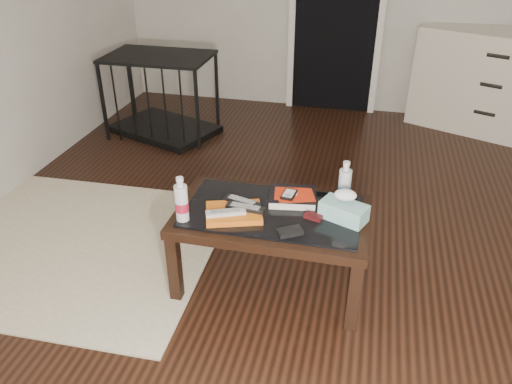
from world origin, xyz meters
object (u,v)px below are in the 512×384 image
Objects in this scene: pet_crate at (163,108)px; water_bottle_right at (345,182)px; coffee_table at (272,221)px; textbook at (292,197)px; dresser at (485,82)px; tissue_box at (344,211)px; water_bottle_left at (181,199)px.

pet_crate is 4.43× the size of water_bottle_right.
textbook is (0.08, 0.12, 0.09)m from coffee_table.
dresser is 2.66m from water_bottle_right.
pet_crate is 2.56m from tissue_box.
textbook is (1.47, -1.73, 0.25)m from pet_crate.
pet_crate is (-1.39, 1.85, -0.17)m from coffee_table.
water_bottle_left and water_bottle_right have the same top height.
pet_crate is at bearing -141.73° from dresser.
water_bottle_right is at bearing 25.86° from coffee_table.
dresser reaches higher than water_bottle_right.
water_bottle_left is 0.85m from water_bottle_right.
pet_crate is 2.44m from water_bottle_right.
textbook is 0.29m from water_bottle_right.
coffee_table is 0.17m from textbook.
textbook is 1.05× the size of water_bottle_right.
coffee_table is 0.95× the size of pet_crate.
textbook reaches higher than coffee_table.
coffee_table is 4.20× the size of water_bottle_right.
water_bottle_right is at bearing -23.37° from pet_crate.
tissue_box is at bearing 0.44° from coffee_table.
textbook is at bearing -28.92° from pet_crate.
water_bottle_left is at bearing -157.42° from textbook.
textbook is at bearing -169.37° from water_bottle_right.
textbook is at bearing -179.78° from tissue_box.
pet_crate is 2.29m from textbook.
textbook is (-1.35, -2.48, 0.03)m from dresser.
tissue_box is (1.75, -1.84, 0.28)m from pet_crate.
water_bottle_right reaches higher than tissue_box.
water_bottle_left is (-0.51, -0.30, 0.10)m from textbook.
dresser is 5.65× the size of tissue_box.
water_bottle_right is (0.26, 0.05, 0.10)m from textbook.
water_bottle_left reaches higher than coffee_table.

